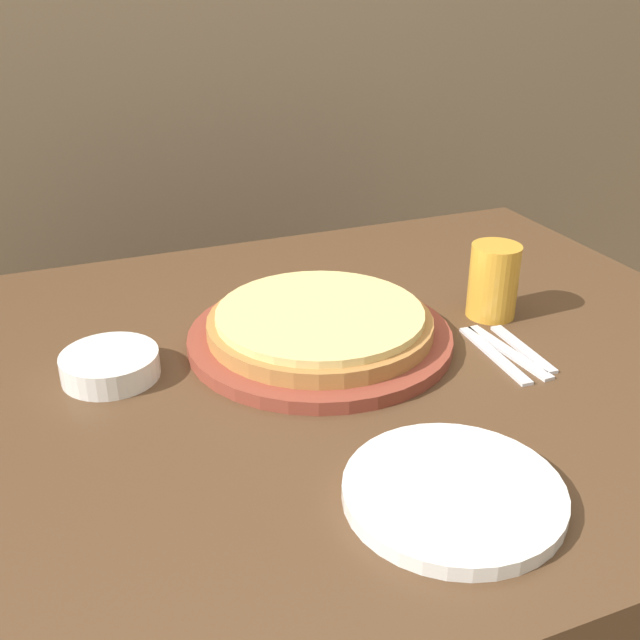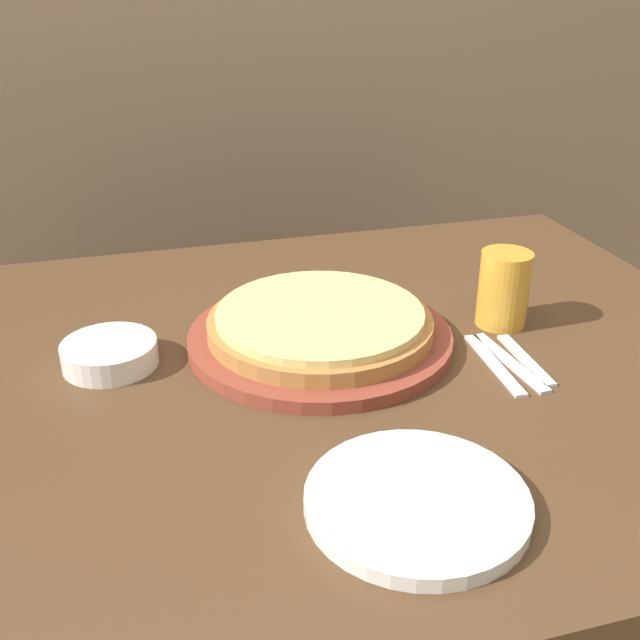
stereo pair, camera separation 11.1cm
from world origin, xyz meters
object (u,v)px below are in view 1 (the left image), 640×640
Objects in this scene: pizza_on_board at (320,329)px; dinner_knife at (509,352)px; dinner_plate at (453,493)px; beer_glass at (494,278)px; side_bowl at (110,365)px; fork at (494,355)px; spoon at (523,349)px.

pizza_on_board is 2.21× the size of dinner_knife.
beer_glass is at bearing 51.75° from dinner_plate.
beer_glass is 0.67× the size of dinner_knife.
fork is at bearing -15.94° from side_bowl.
pizza_on_board is at bearing -3.48° from side_bowl.
spoon is (0.02, 0.00, 0.00)m from dinner_knife.
side_bowl reaches higher than dinner_plate.
dinner_knife is 1.18× the size of spoon.
pizza_on_board reaches higher than fork.
fork is at bearing 48.73° from dinner_plate.
spoon is (0.05, 0.00, 0.00)m from fork.
dinner_plate is 1.58× the size of spoon.
beer_glass reaches higher than dinner_plate.
side_bowl is at bearing 126.84° from dinner_plate.
side_bowl is 0.57m from dinner_knife.
dinner_plate is 0.36m from dinner_knife.
pizza_on_board is at bearing 177.99° from beer_glass.
pizza_on_board is 3.30× the size of beer_glass.
side_bowl is at bearing 164.06° from fork.
side_bowl is (-0.31, 0.02, -0.01)m from pizza_on_board.
pizza_on_board is at bearing 154.05° from spoon.
dinner_plate is 0.34m from fork.
beer_glass reaches higher than pizza_on_board.
fork is at bearing -180.00° from dinner_knife.
dinner_plate reaches higher than dinner_knife.
dinner_plate is at bearing -131.27° from fork.
side_bowl is (-0.60, 0.03, -0.05)m from beer_glass.
dinner_knife is 0.02m from spoon.
side_bowl reaches higher than dinner_knife.
fork and spoon have the same top height.
side_bowl reaches higher than spoon.
dinner_knife is at bearing -28.18° from pizza_on_board.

